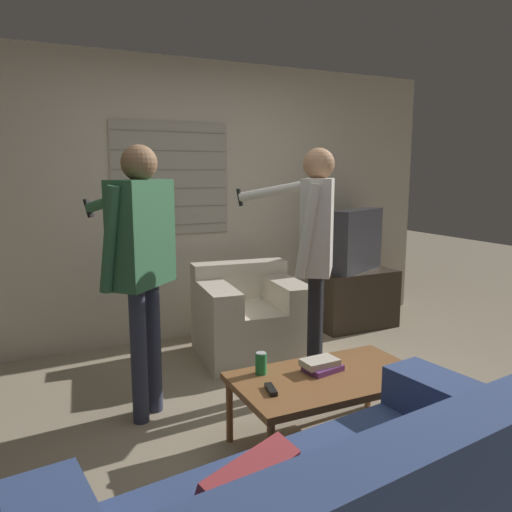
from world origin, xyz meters
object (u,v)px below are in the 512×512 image
book_stack (321,365)px  person_right_standing (315,239)px  coffee_table (328,382)px  person_left_standing (141,247)px  armchair_beige (249,318)px  spare_remote (271,389)px  soda_can (261,363)px  tv (356,240)px

book_stack → person_right_standing: bearing=61.9°
coffee_table → person_left_standing: size_ratio=0.63×
armchair_beige → coffee_table: 1.50m
person_right_standing → spare_remote: 1.21m
person_left_standing → coffee_table: bearing=-86.1°
person_left_standing → spare_remote: (0.47, -0.83, -0.67)m
person_left_standing → soda_can: 1.01m
tv → book_stack: (-1.48, -1.69, -0.43)m
tv → coffee_table: bearing=23.2°
person_right_standing → book_stack: (-0.32, -0.60, -0.65)m
soda_can → book_stack: bearing=-18.6°
person_right_standing → person_left_standing: bearing=121.2°
armchair_beige → spare_remote: size_ratio=6.80×
book_stack → tv: bearing=48.7°
coffee_table → tv: 2.36m
person_left_standing → spare_remote: size_ratio=12.65×
book_stack → soda_can: size_ratio=1.92×
person_right_standing → coffee_table: bearing=-168.9°
person_left_standing → spare_remote: bearing=-104.2°
tv → soda_can: tv is taller
armchair_beige → person_right_standing: (0.13, -0.81, 0.77)m
tv → soda_can: 2.44m
coffee_table → soda_can: 0.39m
armchair_beige → soda_can: size_ratio=7.30×
book_stack → soda_can: bearing=161.4°
person_left_standing → tv: bearing=-21.2°
armchair_beige → tv: size_ratio=1.21×
armchair_beige → soda_can: (-0.52, -1.30, 0.15)m
tv → person_right_standing: person_right_standing is taller
book_stack → soda_can: 0.35m
book_stack → spare_remote: book_stack is taller
coffee_table → book_stack: size_ratio=4.44×
coffee_table → person_left_standing: 1.37m
person_left_standing → spare_remote: person_left_standing is taller
coffee_table → person_left_standing: person_left_standing is taller
person_right_standing → spare_remote: person_right_standing is taller
coffee_table → spare_remote: spare_remote is taller
armchair_beige → spare_remote: armchair_beige is taller
book_stack → armchair_beige: bearing=82.5°
armchair_beige → person_right_standing: bearing=105.2°
tv → spare_remote: tv is taller
tv → spare_remote: size_ratio=5.60×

